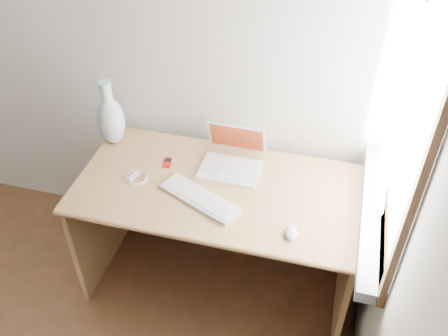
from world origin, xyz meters
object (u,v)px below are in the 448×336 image
(desk, at_px, (222,206))
(laptop, at_px, (232,159))
(vase, at_px, (111,119))
(external_keyboard, at_px, (199,198))

(desk, distance_m, laptop, 0.27)
(laptop, distance_m, vase, 0.68)
(desk, relative_size, external_keyboard, 3.27)
(external_keyboard, height_order, vase, vase)
(laptop, relative_size, external_keyboard, 0.72)
(laptop, height_order, vase, vase)
(desk, bearing_deg, vase, 169.08)
(desk, bearing_deg, external_keyboard, -107.70)
(external_keyboard, bearing_deg, desk, 96.14)
(desk, bearing_deg, laptop, 73.01)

